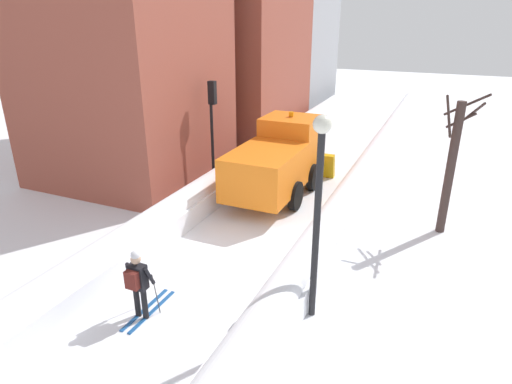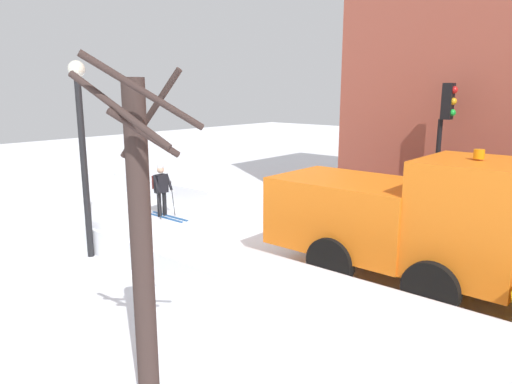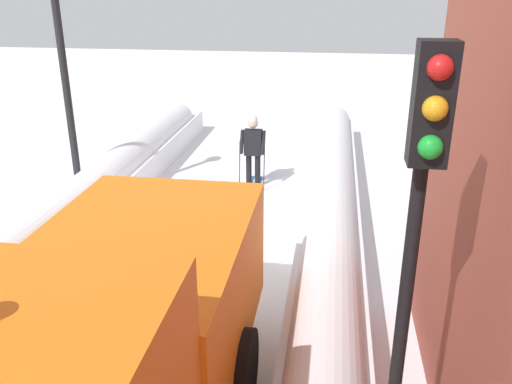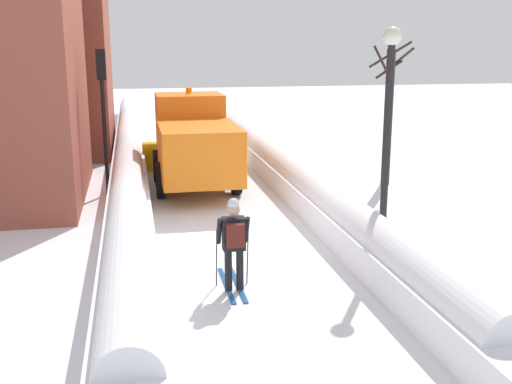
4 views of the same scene
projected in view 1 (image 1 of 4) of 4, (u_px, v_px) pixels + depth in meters
ground_plane at (318, 164)px, 21.42m from camera, size 80.00×80.00×0.00m
snowbank_left at (271, 148)px, 22.15m from camera, size 1.10×36.00×1.18m
snowbank_right at (371, 161)px, 20.29m from camera, size 1.10×36.00×1.13m
building_brick_near at (120, 12)px, 17.61m from camera, size 6.92×6.97×13.70m
building_concrete_far at (283, 4)px, 33.05m from camera, size 7.10×7.47×15.03m
plow_truck at (278, 160)px, 17.31m from camera, size 3.20×5.98×3.12m
skier at (138, 282)px, 10.26m from camera, size 0.62×1.80×1.81m
traffic_light_pole at (213, 115)px, 17.51m from camera, size 0.28×0.42×4.39m
street_lamp at (318, 195)px, 9.57m from camera, size 0.40×0.40×4.90m
bare_tree_near at (451, 165)px, 13.98m from camera, size 1.27×1.37×4.63m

